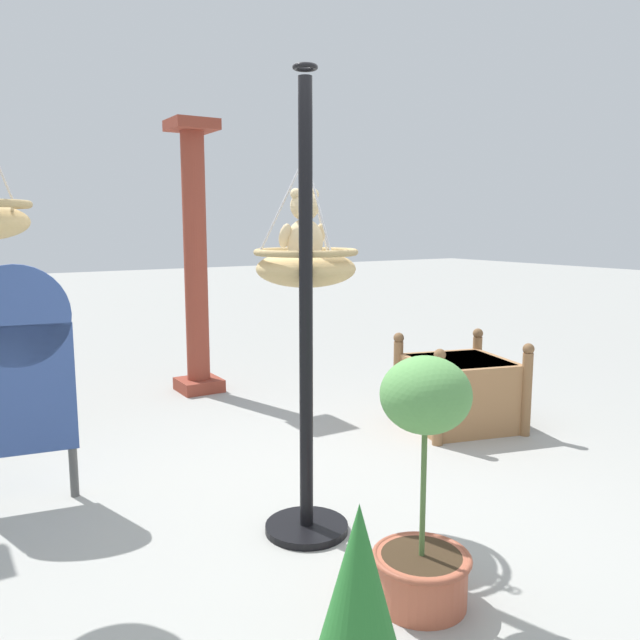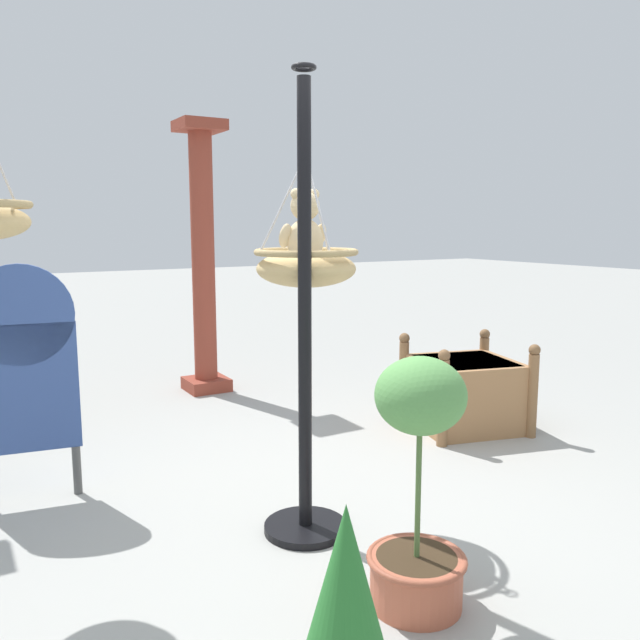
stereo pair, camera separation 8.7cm
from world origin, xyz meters
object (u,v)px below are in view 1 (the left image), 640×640
Objects in this scene: display_pole_central at (306,398)px; potted_plant_fern_front at (358,619)px; potted_plant_tall_leafy at (423,484)px; hanging_basket_with_teddy at (306,266)px; teddy_bear at (304,232)px; greenhouse_pillar_far_back at (196,264)px; display_sign_board at (19,364)px; wooden_planter_box at (459,390)px.

potted_plant_fern_front is (-0.56, -1.25, -0.34)m from display_pole_central.
potted_plant_tall_leafy is (0.08, -0.82, -0.19)m from display_pole_central.
hanging_basket_with_teddy reaches higher than teddy_bear.
hanging_basket_with_teddy is 0.66× the size of potted_plant_tall_leafy.
hanging_basket_with_teddy is at bearing 64.74° from potted_plant_fern_front.
display_pole_central is 0.90m from teddy_bear.
teddy_bear is 0.53× the size of potted_plant_fern_front.
display_sign_board is (-1.79, -1.88, -0.41)m from greenhouse_pillar_far_back.
greenhouse_pillar_far_back reaches higher than wooden_planter_box.
greenhouse_pillar_far_back is at bearing 122.57° from wooden_planter_box.
display_sign_board is at bearing 104.90° from potted_plant_fern_front.
hanging_basket_with_teddy is 0.18m from teddy_bear.
potted_plant_fern_front is 0.79m from potted_plant_tall_leafy.
display_pole_central is at bearing -155.54° from wooden_planter_box.
wooden_planter_box is (1.97, 0.89, -0.43)m from display_pole_central.
teddy_bear is 2.83m from greenhouse_pillar_far_back.
hanging_basket_with_teddy is at bearing 86.34° from potted_plant_tall_leafy.
display_pole_central is 0.92× the size of greenhouse_pillar_far_back.
hanging_basket_with_teddy is at bearing -34.04° from display_sign_board.
display_pole_central reaches higher than wooden_planter_box.
potted_plant_fern_front is at bearing -105.00° from greenhouse_pillar_far_back.
teddy_bear is (0.15, 0.27, 0.84)m from display_pole_central.
wooden_planter_box is 0.72× the size of display_sign_board.
greenhouse_pillar_far_back is 3.31× the size of potted_plant_fern_front.
hanging_basket_with_teddy is 1.72m from display_sign_board.
potted_plant_fern_front is at bearing -114.96° from teddy_bear.
display_sign_board is (-1.35, 0.89, -0.74)m from teddy_bear.
greenhouse_pillar_far_back is at bearing 81.00° from hanging_basket_with_teddy.
display_pole_central reaches higher than potted_plant_fern_front.
greenhouse_pillar_far_back reaches higher than display_pole_central.
hanging_basket_with_teddy is 0.92× the size of potted_plant_fern_front.
potted_plant_tall_leafy is at bearing -84.32° from display_pole_central.
wooden_planter_box is at bearing 18.94° from teddy_bear.
greenhouse_pillar_far_back is 2.63m from display_sign_board.
potted_plant_tall_leafy is at bearing -97.53° from greenhouse_pillar_far_back.
teddy_bear is at bearing 61.05° from display_pole_central.
teddy_bear is at bearing 65.04° from potted_plant_fern_front.
greenhouse_pillar_far_back is at bearing 75.00° from potted_plant_fern_front.
teddy_bear is 0.41× the size of wooden_planter_box.
display_pole_central is 0.84m from potted_plant_tall_leafy.
potted_plant_tall_leafy is at bearing 33.98° from potted_plant_fern_front.
potted_plant_tall_leafy is at bearing -137.71° from wooden_planter_box.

